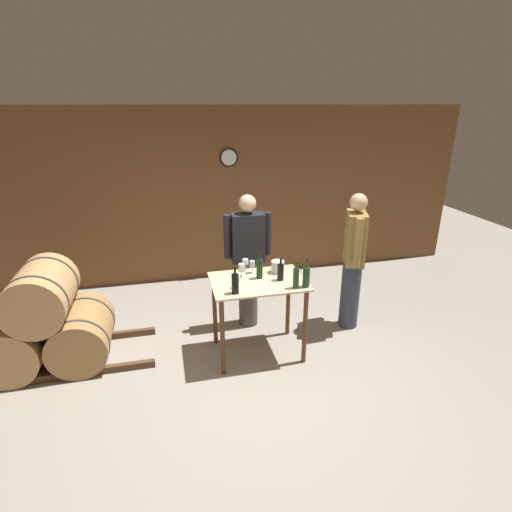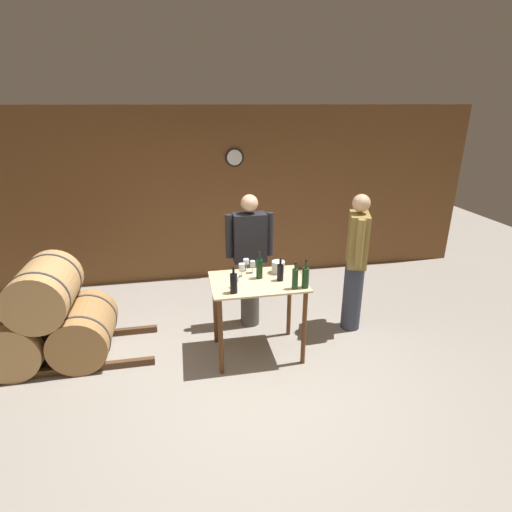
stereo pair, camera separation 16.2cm
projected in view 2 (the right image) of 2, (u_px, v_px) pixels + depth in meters
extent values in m
plane|color=gray|center=(252.00, 384.00, 4.13)|extent=(14.00, 14.00, 0.00)
cube|color=brown|center=(218.00, 196.00, 6.28)|extent=(8.40, 0.05, 2.70)
cylinder|color=black|center=(234.00, 157.00, 6.07)|extent=(0.28, 0.03, 0.28)
cylinder|color=white|center=(235.00, 158.00, 6.06)|extent=(0.23, 0.01, 0.23)
cube|color=#4C331E|center=(50.00, 372.00, 4.25)|extent=(2.18, 0.06, 0.08)
cube|color=#4C331E|center=(66.00, 337.00, 4.88)|extent=(2.18, 0.06, 0.08)
cylinder|color=tan|center=(22.00, 336.00, 4.41)|extent=(0.62, 0.86, 0.62)
cylinder|color=#38383D|center=(14.00, 349.00, 4.17)|extent=(0.64, 0.03, 0.64)
cylinder|color=#38383D|center=(30.00, 324.00, 4.64)|extent=(0.64, 0.03, 0.64)
cylinder|color=#9E7242|center=(85.00, 330.00, 4.52)|extent=(0.62, 0.86, 0.62)
cylinder|color=#38383D|center=(80.00, 343.00, 4.29)|extent=(0.64, 0.03, 0.64)
cylinder|color=#38383D|center=(89.00, 319.00, 4.76)|extent=(0.64, 0.03, 0.64)
cylinder|color=tan|center=(45.00, 290.00, 4.27)|extent=(0.62, 0.86, 0.62)
cylinder|color=#38383D|center=(37.00, 301.00, 4.04)|extent=(0.64, 0.03, 0.64)
cylinder|color=#38383D|center=(52.00, 281.00, 4.51)|extent=(0.64, 0.03, 0.64)
cube|color=#D1B284|center=(258.00, 281.00, 4.34)|extent=(1.02, 0.72, 0.02)
cylinder|color=#593319|center=(221.00, 337.00, 4.15)|extent=(0.05, 0.05, 0.89)
cylinder|color=#593319|center=(304.00, 328.00, 4.31)|extent=(0.05, 0.05, 0.89)
cylinder|color=#593319|center=(215.00, 309.00, 4.70)|extent=(0.05, 0.05, 0.89)
cylinder|color=#593319|center=(289.00, 302.00, 4.86)|extent=(0.05, 0.05, 0.89)
cylinder|color=black|center=(234.00, 283.00, 4.03)|extent=(0.08, 0.08, 0.21)
cylinder|color=black|center=(233.00, 270.00, 3.98)|extent=(0.02, 0.02, 0.08)
cylinder|color=black|center=(233.00, 267.00, 3.96)|extent=(0.03, 0.03, 0.02)
cylinder|color=black|center=(259.00, 269.00, 4.37)|extent=(0.07, 0.07, 0.22)
cylinder|color=black|center=(259.00, 256.00, 4.31)|extent=(0.02, 0.02, 0.09)
cylinder|color=black|center=(259.00, 253.00, 4.30)|extent=(0.03, 0.03, 0.02)
cylinder|color=black|center=(280.00, 273.00, 4.31)|extent=(0.07, 0.07, 0.18)
cylinder|color=black|center=(281.00, 262.00, 4.27)|extent=(0.02, 0.02, 0.07)
cylinder|color=black|center=(281.00, 260.00, 4.26)|extent=(0.03, 0.03, 0.02)
cylinder|color=#193819|center=(295.00, 279.00, 4.12)|extent=(0.06, 0.06, 0.22)
cylinder|color=#193819|center=(296.00, 266.00, 4.06)|extent=(0.02, 0.02, 0.08)
cylinder|color=black|center=(296.00, 263.00, 4.05)|extent=(0.03, 0.03, 0.02)
cylinder|color=#193819|center=(305.00, 278.00, 4.14)|extent=(0.07, 0.07, 0.22)
cylinder|color=#193819|center=(306.00, 264.00, 4.08)|extent=(0.02, 0.02, 0.10)
cylinder|color=black|center=(306.00, 260.00, 4.07)|extent=(0.03, 0.03, 0.02)
cylinder|color=silver|center=(236.00, 287.00, 4.18)|extent=(0.06, 0.06, 0.00)
cylinder|color=silver|center=(236.00, 284.00, 4.17)|extent=(0.01, 0.01, 0.06)
cylinder|color=silver|center=(236.00, 279.00, 4.15)|extent=(0.06, 0.06, 0.06)
cylinder|color=silver|center=(242.00, 276.00, 4.45)|extent=(0.06, 0.06, 0.00)
cylinder|color=silver|center=(242.00, 273.00, 4.43)|extent=(0.01, 0.01, 0.07)
cylinder|color=silver|center=(242.00, 267.00, 4.41)|extent=(0.07, 0.07, 0.07)
cylinder|color=silver|center=(246.00, 270.00, 4.61)|extent=(0.06, 0.06, 0.00)
cylinder|color=silver|center=(246.00, 267.00, 4.59)|extent=(0.01, 0.01, 0.08)
cylinder|color=silver|center=(246.00, 261.00, 4.57)|extent=(0.07, 0.07, 0.06)
cylinder|color=silver|center=(253.00, 273.00, 4.54)|extent=(0.06, 0.06, 0.00)
cylinder|color=silver|center=(253.00, 269.00, 4.53)|extent=(0.01, 0.01, 0.07)
cylinder|color=silver|center=(253.00, 264.00, 4.50)|extent=(0.06, 0.06, 0.07)
cylinder|color=silver|center=(278.00, 267.00, 4.52)|extent=(0.15, 0.15, 0.14)
cylinder|color=#4C4742|center=(250.00, 292.00, 5.12)|extent=(0.24, 0.24, 0.89)
cube|color=black|center=(250.00, 237.00, 4.85)|extent=(0.40, 0.22, 0.60)
sphere|color=tan|center=(249.00, 203.00, 4.70)|extent=(0.21, 0.21, 0.21)
cylinder|color=black|center=(270.00, 234.00, 4.89)|extent=(0.09, 0.09, 0.54)
cylinder|color=black|center=(229.00, 236.00, 4.80)|extent=(0.09, 0.09, 0.54)
cylinder|color=#333847|center=(352.00, 296.00, 5.03)|extent=(0.24, 0.24, 0.88)
cube|color=olive|center=(358.00, 240.00, 4.76)|extent=(0.34, 0.45, 0.64)
sphere|color=tan|center=(361.00, 203.00, 4.60)|extent=(0.21, 0.21, 0.21)
cylinder|color=olive|center=(356.00, 231.00, 4.98)|extent=(0.09, 0.09, 0.57)
cylinder|color=olive|center=(360.00, 244.00, 4.52)|extent=(0.09, 0.09, 0.57)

